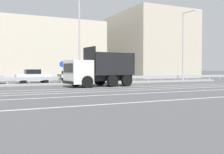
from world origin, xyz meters
TOP-DOWN VIEW (x-y plane):
  - ground_plane at (0.00, 0.00)m, footprint 320.00×320.00m
  - lane_strip_0 at (-3.65, -2.84)m, footprint 52.06×0.16m
  - lane_strip_1 at (-3.65, -4.77)m, footprint 52.06×0.16m
  - lane_strip_2 at (-3.65, -6.31)m, footprint 52.06×0.16m
  - lane_strip_3 at (-3.65, -8.62)m, footprint 52.06×0.16m
  - lane_strip_4 at (-3.65, -12.49)m, footprint 52.06×0.16m
  - median_island at (0.00, 2.93)m, footprint 28.63×1.10m
  - median_guardrail at (0.00, 4.30)m, footprint 52.06×0.09m
  - dump_truck at (-4.42, -1.12)m, footprint 6.56×3.20m
  - median_road_sign at (-6.18, 2.93)m, footprint 0.67×0.16m
  - street_lamp_1 at (-4.38, 2.71)m, footprint 0.71×1.84m
  - street_lamp_2 at (9.50, 2.76)m, footprint 0.71×2.39m
  - parked_car_2 at (-8.38, 7.38)m, footprint 3.95×1.95m
  - parked_car_3 at (-3.12, 7.43)m, footprint 4.73×1.99m
  - background_building_0 at (-7.03, 21.39)m, footprint 22.38×13.26m
  - background_building_1 at (16.15, 20.94)m, footprint 12.59×15.89m

SIDE VIEW (x-z plane):
  - ground_plane at x=0.00m, z-range 0.00..0.00m
  - lane_strip_0 at x=-3.65m, z-range 0.00..0.01m
  - lane_strip_1 at x=-3.65m, z-range 0.00..0.01m
  - lane_strip_2 at x=-3.65m, z-range 0.00..0.01m
  - lane_strip_3 at x=-3.65m, z-range 0.00..0.01m
  - lane_strip_4 at x=-3.65m, z-range 0.00..0.01m
  - median_island at x=0.00m, z-range 0.00..0.18m
  - median_guardrail at x=0.00m, z-range 0.18..0.96m
  - parked_car_2 at x=-8.38m, z-range 0.00..1.57m
  - parked_car_3 at x=-3.12m, z-range -0.01..1.58m
  - median_road_sign at x=-6.18m, z-range 0.04..2.47m
  - dump_truck at x=-4.42m, z-range -0.53..3.06m
  - background_building_0 at x=-7.03m, z-range 0.00..9.16m
  - street_lamp_2 at x=9.50m, z-range 0.50..9.35m
  - street_lamp_1 at x=-4.38m, z-range 0.44..9.74m
  - background_building_1 at x=16.15m, z-range 0.00..12.46m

